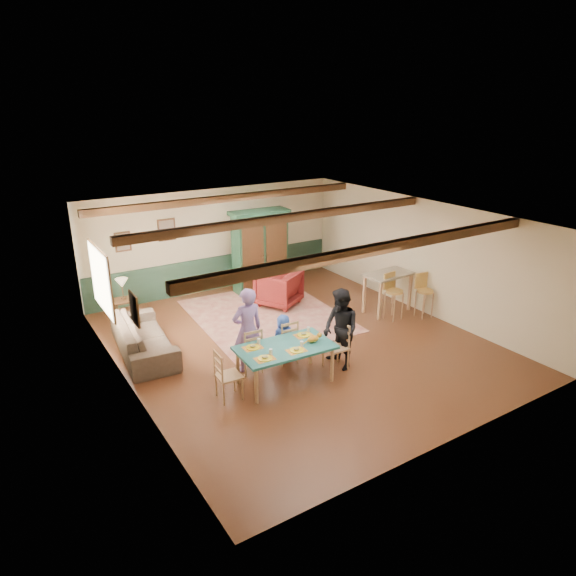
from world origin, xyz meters
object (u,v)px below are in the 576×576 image
dining_chair_end_left (229,375)px  bar_stool_right (425,296)px  dining_chair_far_left (250,349)px  counter_table (387,292)px  armchair (278,288)px  bar_stool_left (394,297)px  end_table (125,311)px  dining_chair_end_right (336,346)px  table_lamp (122,289)px  person_child (283,338)px  dining_table (285,365)px  person_man (247,330)px  dining_chair_far_right (285,341)px  cat (313,338)px  armoire (260,251)px  sofa (143,337)px  person_woman (341,329)px

dining_chair_end_left → bar_stool_right: size_ratio=0.86×
dining_chair_far_left → counter_table: size_ratio=0.78×
counter_table → armchair: bearing=138.5°
bar_stool_left → end_table: bearing=142.8°
bar_stool_right → dining_chair_end_right: bearing=-159.1°
dining_chair_end_left → table_lamp: bearing=11.0°
dining_chair_end_right → person_child: bearing=-136.8°
bar_stool_right → bar_stool_left: bearing=162.7°
dining_table → end_table: bearing=111.4°
person_man → table_lamp: size_ratio=3.27×
dining_table → dining_chair_far_left: size_ratio=1.89×
counter_table → dining_chair_end_right: bearing=-150.1°
dining_chair_far_right → cat: bearing=100.4°
dining_chair_end_left → table_lamp: 4.27m
dining_chair_end_right → bar_stool_right: 3.37m
cat → armoire: (1.47, 4.55, 0.29)m
person_man → counter_table: bearing=-166.7°
dining_chair_end_left → sofa: dining_chair_end_left is taller
dining_table → end_table: 4.59m
table_lamp → dining_chair_far_right: bearing=-60.0°
dining_chair_end_left → counter_table: (4.94, 1.46, 0.03)m
person_child → armchair: person_child is taller
dining_chair_far_right → armchair: bearing=-115.6°
sofa → table_lamp: bearing=1.7°
person_man → dining_chair_far_left: bearing=90.0°
dining_chair_end_right → bar_stool_left: bearing=117.5°
person_woman → table_lamp: person_woman is taller
dining_chair_far_left → person_child: person_child is taller
dining_chair_far_left → person_woman: person_woman is taller
dining_chair_far_left → table_lamp: 3.83m
dining_chair_end_right → end_table: bearing=-144.3°
table_lamp → bar_stool_right: 6.96m
table_lamp → dining_table: bearing=-68.6°
dining_chair_end_right → person_child: size_ratio=0.95×
bar_stool_right → person_man: bearing=-173.7°
dining_chair_far_left → person_child: bearing=-174.3°
cat → counter_table: size_ratio=0.29×
armoire → table_lamp: (-3.66, -0.15, -0.29)m
dining_chair_far_left → sofa: 2.32m
bar_stool_left → bar_stool_right: (0.69, -0.30, -0.03)m
dining_chair_far_right → person_man: (-0.75, 0.12, 0.37)m
end_table → bar_stool_left: 6.21m
person_woman → armoire: 4.57m
bar_stool_right → dining_chair_far_left: bearing=-172.8°
dining_table → armchair: bearing=60.5°
armchair → sofa: armchair is taller
armoire → person_man: bearing=-119.7°
dining_chair_end_left → sofa: (-0.70, 2.45, -0.10)m
armchair → counter_table: size_ratio=0.83×
dining_chair_end_right → bar_stool_left: bar_stool_left is taller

